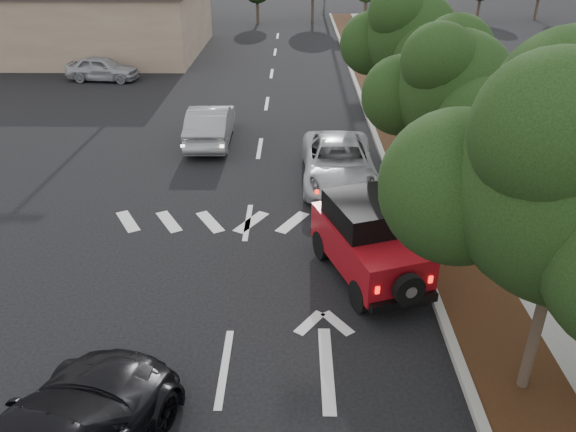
{
  "coord_description": "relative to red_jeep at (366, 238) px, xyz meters",
  "views": [
    {
      "loc": [
        1.35,
        -8.32,
        7.73
      ],
      "look_at": [
        1.21,
        3.0,
        1.79
      ],
      "focal_mm": 35.0,
      "sensor_mm": 36.0,
      "label": 1
    }
  ],
  "objects": [
    {
      "name": "ground",
      "position": [
        -3.08,
        -3.41,
        -0.99
      ],
      "size": [
        120.0,
        120.0,
        0.0
      ],
      "primitive_type": "plane",
      "color": "black",
      "rests_on": "ground"
    },
    {
      "name": "curb",
      "position": [
        1.52,
        8.59,
        -0.91
      ],
      "size": [
        0.2,
        70.0,
        0.15
      ],
      "primitive_type": "cube",
      "color": "#9E9B93",
      "rests_on": "ground"
    },
    {
      "name": "planting_strip",
      "position": [
        2.52,
        8.59,
        -0.93
      ],
      "size": [
        1.8,
        70.0,
        0.12
      ],
      "primitive_type": "cube",
      "color": "black",
      "rests_on": "ground"
    },
    {
      "name": "sidewalk",
      "position": [
        4.42,
        8.59,
        -0.93
      ],
      "size": [
        2.0,
        70.0,
        0.12
      ],
      "primitive_type": "cube",
      "color": "gray",
      "rests_on": "ground"
    },
    {
      "name": "hedge",
      "position": [
        5.82,
        8.59,
        -0.59
      ],
      "size": [
        0.8,
        70.0,
        0.8
      ],
      "primitive_type": "cube",
      "color": "black",
      "rests_on": "ground"
    },
    {
      "name": "commercial_building",
      "position": [
        -19.08,
        26.59,
        1.01
      ],
      "size": [
        22.0,
        12.0,
        4.0
      ],
      "primitive_type": "cube",
      "color": "gray",
      "rests_on": "ground"
    },
    {
      "name": "transmission_tower",
      "position": [
        2.92,
        44.59,
        -0.99
      ],
      "size": [
        7.0,
        4.0,
        28.0
      ],
      "primitive_type": null,
      "color": "slate",
      "rests_on": "ground"
    },
    {
      "name": "street_tree_near",
      "position": [
        2.52,
        -3.91,
        -0.99
      ],
      "size": [
        3.8,
        3.8,
        5.92
      ],
      "primitive_type": null,
      "color": "black",
      "rests_on": "ground"
    },
    {
      "name": "street_tree_mid",
      "position": [
        2.52,
        3.09,
        -0.99
      ],
      "size": [
        3.2,
        3.2,
        5.32
      ],
      "primitive_type": null,
      "color": "black",
      "rests_on": "ground"
    },
    {
      "name": "street_tree_far",
      "position": [
        2.52,
        9.59,
        -0.99
      ],
      "size": [
        3.4,
        3.4,
        5.62
      ],
      "primitive_type": null,
      "color": "black",
      "rests_on": "ground"
    },
    {
      "name": "light_pole_a",
      "position": [
        -9.58,
        22.59,
        -0.99
      ],
      "size": [
        2.0,
        0.22,
        9.0
      ],
      "primitive_type": null,
      "color": "slate",
      "rests_on": "ground"
    },
    {
      "name": "light_pole_b",
      "position": [
        -10.58,
        34.59,
        -0.99
      ],
      "size": [
        2.0,
        0.22,
        9.0
      ],
      "primitive_type": null,
      "color": "slate",
      "rests_on": "ground"
    },
    {
      "name": "red_jeep",
      "position": [
        0.0,
        0.0,
        0.0
      ],
      "size": [
        2.71,
        3.96,
        1.94
      ],
      "rotation": [
        0.0,
        0.0,
        0.33
      ],
      "color": "black",
      "rests_on": "ground"
    },
    {
      "name": "silver_suv_ahead",
      "position": [
        -0.28,
        5.48,
        -0.28
      ],
      "size": [
        2.36,
        5.09,
        1.41
      ],
      "primitive_type": "imported",
      "rotation": [
        0.0,
        0.0,
        -0.0
      ],
      "color": "#B4B8BC",
      "rests_on": "ground"
    },
    {
      "name": "silver_sedan_oncoming",
      "position": [
        -5.03,
        9.27,
        -0.25
      ],
      "size": [
        1.65,
        4.49,
        1.47
      ],
      "primitive_type": "imported",
      "rotation": [
        0.0,
        0.0,
        3.16
      ],
      "color": "#929599",
      "rests_on": "ground"
    },
    {
      "name": "parked_suv",
      "position": [
        -12.24,
        18.91,
        -0.33
      ],
      "size": [
        4.0,
        1.96,
        1.31
      ],
      "primitive_type": "imported",
      "rotation": [
        0.0,
        0.0,
        1.46
      ],
      "color": "#A1A3A9",
      "rests_on": "ground"
    }
  ]
}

